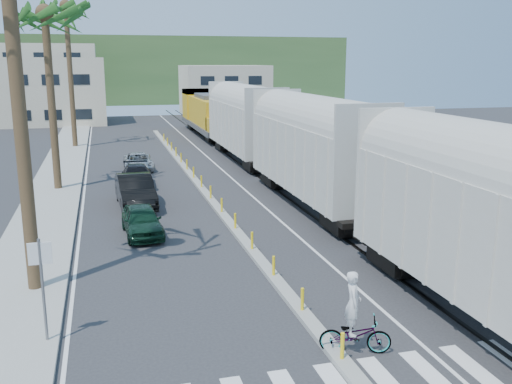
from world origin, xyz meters
The scene contains 16 objects.
ground centered at (0.00, 0.00, 0.00)m, with size 140.00×140.00×0.00m, color #28282B.
sidewalk centered at (-8.50, 25.00, 0.07)m, with size 3.00×90.00×0.15m, color gray.
rails centered at (5.00, 28.00, 0.03)m, with size 1.56×100.00×0.06m.
median centered at (0.00, 19.96, 0.09)m, with size 0.45×60.00×0.85m.
crosswalk centered at (0.00, -2.00, 0.01)m, with size 14.00×2.20×0.01m, color silver.
lane_markings centered at (-2.15, 25.00, 0.00)m, with size 9.42×90.00×0.01m.
freight_train centered at (5.00, 20.27, 2.91)m, with size 3.00×60.94×5.85m.
palm_trees centered at (-8.10, 22.70, 10.81)m, with size 3.50×37.20×13.75m.
street_sign centered at (-7.30, 2.00, 1.97)m, with size 0.60×0.08×3.00m.
buildings centered at (-6.41, 71.66, 4.36)m, with size 38.00×27.00×10.00m.
hillside centered at (0.00, 100.00, 6.00)m, with size 80.00×20.00×12.00m, color #385628.
car_lead centered at (-4.09, 11.52, 0.67)m, with size 1.80×4.00×1.33m, color black.
car_second centered at (-4.06, 16.85, 0.84)m, with size 2.03×5.16×1.67m, color black.
car_third centered at (-3.67, 21.88, 0.64)m, with size 1.88×4.47×1.29m, color black.
car_rear centered at (-3.24, 27.52, 0.59)m, with size 1.96×4.24×1.18m, color #AFB1B4.
cyclist centered at (0.54, -0.54, 0.71)m, with size 1.78×2.27×2.27m.
Camera 1 is at (-5.51, -13.11, 7.48)m, focal length 40.00 mm.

